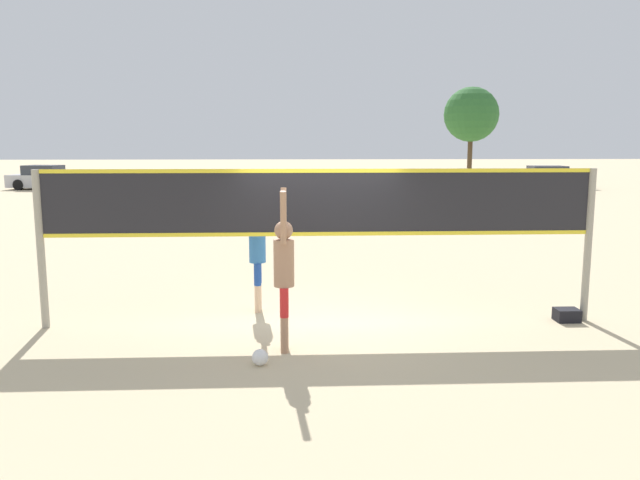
{
  "coord_description": "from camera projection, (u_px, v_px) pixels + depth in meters",
  "views": [
    {
      "loc": [
        -0.45,
        -9.56,
        2.84
      ],
      "look_at": [
        0.0,
        0.0,
        1.35
      ],
      "focal_mm": 35.0,
      "sensor_mm": 36.0,
      "label": 1
    }
  ],
  "objects": [
    {
      "name": "gear_bag",
      "position": [
        567.0,
        315.0,
        10.03
      ],
      "size": [
        0.37,
        0.3,
        0.2
      ],
      "color": "black",
      "rests_on": "ground_plane"
    },
    {
      "name": "parked_car_near",
      "position": [
        550.0,
        178.0,
        39.12
      ],
      "size": [
        4.85,
        2.16,
        1.42
      ],
      "rotation": [
        0.0,
        0.0,
        -0.07
      ],
      "color": "#232328",
      "rests_on": "ground_plane"
    },
    {
      "name": "volleyball",
      "position": [
        260.0,
        357.0,
        8.03
      ],
      "size": [
        0.21,
        0.21,
        0.21
      ],
      "color": "white",
      "rests_on": "ground_plane"
    },
    {
      "name": "volleyball_net",
      "position": [
        320.0,
        214.0,
        9.62
      ],
      "size": [
        8.66,
        0.12,
        2.45
      ],
      "color": "gray",
      "rests_on": "ground_plane"
    },
    {
      "name": "tree_left_cluster",
      "position": [
        471.0,
        115.0,
        47.03
      ],
      "size": [
        4.11,
        4.11,
        7.03
      ],
      "color": "#4C3823",
      "rests_on": "ground_plane"
    },
    {
      "name": "player_spiker",
      "position": [
        284.0,
        266.0,
        8.45
      ],
      "size": [
        0.28,
        0.72,
        2.24
      ],
      "rotation": [
        0.0,
        0.0,
        1.57
      ],
      "color": "tan",
      "rests_on": "ground_plane"
    },
    {
      "name": "ground_plane",
      "position": [
        320.0,
        324.0,
        9.89
      ],
      "size": [
        200.0,
        200.0,
        0.0
      ],
      "primitive_type": "plane",
      "color": "beige"
    },
    {
      "name": "player_blocker",
      "position": [
        257.0,
        248.0,
        10.5
      ],
      "size": [
        0.28,
        0.7,
        2.07
      ],
      "rotation": [
        0.0,
        0.0,
        -1.57
      ],
      "color": "beige",
      "rests_on": "ground_plane"
    },
    {
      "name": "parked_car_mid",
      "position": [
        47.0,
        179.0,
        38.47
      ],
      "size": [
        4.77,
        2.34,
        1.49
      ],
      "rotation": [
        0.0,
        0.0,
        -0.14
      ],
      "color": "#B7B7BC",
      "rests_on": "ground_plane"
    }
  ]
}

